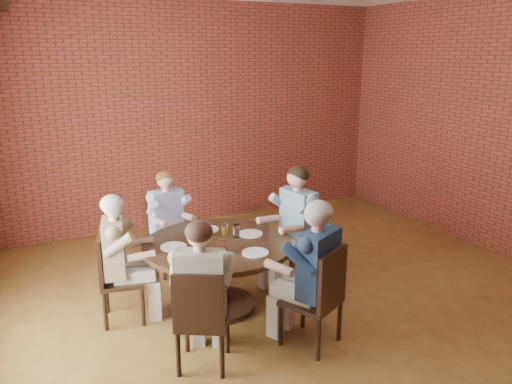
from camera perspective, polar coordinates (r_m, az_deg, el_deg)
name	(u,v)px	position (r m, az deg, el deg)	size (l,w,h in m)	color
floor	(307,319)	(5.30, 5.91, -14.29)	(7.00, 7.00, 0.00)	olive
wall_back	(190,116)	(7.83, -7.60, 8.63)	(7.00, 7.00, 0.00)	maroon
dining_table	(218,262)	(5.27, -4.32, -7.95)	(1.55, 1.55, 0.75)	black
chair_a	(300,239)	(5.89, 5.02, -5.42)	(0.53, 0.53, 0.98)	black
diner_a	(294,227)	(5.77, 4.35, -3.99)	(0.57, 0.70, 1.40)	#36688D
chair_b	(166,233)	(6.27, -10.22, -4.58)	(0.46, 0.46, 0.91)	black
diner_b	(169,223)	(6.16, -9.96, -3.53)	(0.49, 0.61, 1.28)	#A0AACC
chair_c	(114,274)	(5.23, -15.97, -9.03)	(0.50, 0.50, 0.93)	black
diner_c	(121,259)	(5.17, -15.17, -7.42)	(0.52, 0.64, 1.32)	brown
chair_d	(201,317)	(4.31, -6.32, -13.98)	(0.58, 0.58, 0.94)	black
diner_d	(202,295)	(4.31, -6.19, -11.59)	(0.53, 0.65, 1.34)	gray
chair_e	(320,295)	(4.64, 7.36, -11.57)	(0.62, 0.62, 0.97)	black
diner_e	(312,274)	(4.60, 6.40, -9.32)	(0.57, 0.70, 1.40)	#1B2F4D
plate_a	(250,234)	(5.38, -0.64, -4.79)	(0.26, 0.26, 0.01)	white
plate_b	(207,229)	(5.53, -5.63, -4.28)	(0.26, 0.26, 0.01)	white
plate_c	(173,247)	(5.10, -9.42, -6.19)	(0.26, 0.26, 0.01)	white
plate_d	(255,253)	(4.89, -0.08, -6.93)	(0.26, 0.26, 0.01)	white
glass_a	(236,231)	(5.28, -2.27, -4.48)	(0.07, 0.07, 0.14)	white
glass_b	(225,229)	(5.36, -3.57, -4.20)	(0.07, 0.07, 0.14)	white
glass_c	(196,229)	(5.37, -6.91, -4.23)	(0.07, 0.07, 0.14)	white
glass_d	(197,235)	(5.19, -6.70, -4.95)	(0.07, 0.07, 0.14)	white
glass_e	(201,246)	(4.90, -6.32, -6.21)	(0.07, 0.07, 0.14)	white
glass_f	(223,248)	(4.84, -3.79, -6.42)	(0.07, 0.07, 0.14)	white
smartphone	(262,252)	(4.91, 0.72, -6.90)	(0.07, 0.14, 0.01)	black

